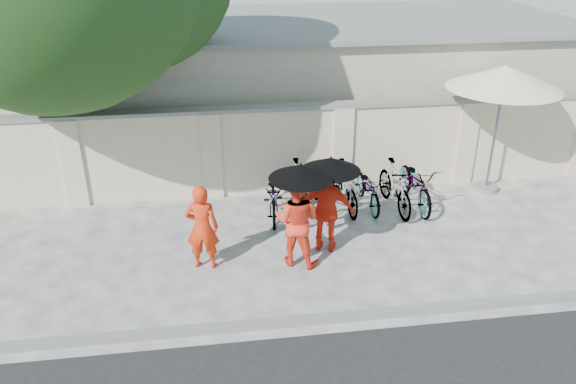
{
  "coord_description": "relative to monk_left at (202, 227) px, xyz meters",
  "views": [
    {
      "loc": [
        -0.91,
        -8.71,
        5.8
      ],
      "look_at": [
        0.42,
        0.84,
        1.1
      ],
      "focal_mm": 35.0,
      "sensor_mm": 36.0,
      "label": 1
    }
  ],
  "objects": [
    {
      "name": "parasol_center",
      "position": [
        1.75,
        -0.18,
        1.07
      ],
      "size": [
        1.13,
        1.13,
        1.02
      ],
      "color": "black",
      "rests_on": "ground"
    },
    {
      "name": "compound_wall",
      "position": [
        2.23,
        3.02,
        0.18
      ],
      "size": [
        20.0,
        0.3,
        2.0
      ],
      "primitive_type": "cube",
      "color": "beige",
      "rests_on": "ground"
    },
    {
      "name": "monk_center",
      "position": [
        1.7,
        -0.1,
        0.06
      ],
      "size": [
        1.06,
        0.97,
        1.77
      ],
      "primitive_type": "imported",
      "rotation": [
        0.0,
        0.0,
        2.71
      ],
      "color": "#FF3E21",
      "rests_on": "ground"
    },
    {
      "name": "building_behind",
      "position": [
        3.23,
        6.82,
        0.78
      ],
      "size": [
        14.0,
        6.0,
        3.2
      ],
      "primitive_type": "cube",
      "color": "beige",
      "rests_on": "ground"
    },
    {
      "name": "monk_left",
      "position": [
        0.0,
        0.0,
        0.0
      ],
      "size": [
        0.65,
        0.48,
        1.64
      ],
      "primitive_type": "imported",
      "rotation": [
        0.0,
        0.0,
        2.98
      ],
      "color": "red",
      "rests_on": "ground"
    },
    {
      "name": "bike_4",
      "position": [
        3.63,
        1.93,
        -0.4
      ],
      "size": [
        0.63,
        1.64,
        0.85
      ],
      "primitive_type": "imported",
      "rotation": [
        0.0,
        0.0,
        0.04
      ],
      "color": "slate",
      "rests_on": "ground"
    },
    {
      "name": "bike_1",
      "position": [
        2.03,
        1.88,
        -0.26
      ],
      "size": [
        0.57,
        1.89,
        1.13
      ],
      "primitive_type": "imported",
      "rotation": [
        0.0,
        0.0,
        -0.02
      ],
      "color": "slate",
      "rests_on": "ground"
    },
    {
      "name": "monk_right",
      "position": [
        2.34,
        0.27,
        0.04
      ],
      "size": [
        1.09,
        0.74,
        1.72
      ],
      "primitive_type": "imported",
      "rotation": [
        0.0,
        0.0,
        2.79
      ],
      "color": "red",
      "rests_on": "ground"
    },
    {
      "name": "parasol_right",
      "position": [
        2.36,
        0.19,
        1.01
      ],
      "size": [
        1.1,
        1.1,
        0.99
      ],
      "color": "black",
      "rests_on": "ground"
    },
    {
      "name": "bike_2",
      "position": [
        2.56,
        1.83,
        -0.33
      ],
      "size": [
        0.75,
        1.91,
        0.99
      ],
      "primitive_type": "imported",
      "rotation": [
        0.0,
        0.0,
        0.05
      ],
      "color": "slate",
      "rests_on": "ground"
    },
    {
      "name": "bike_5",
      "position": [
        4.16,
        1.73,
        -0.28
      ],
      "size": [
        0.65,
        1.84,
        1.09
      ],
      "primitive_type": "imported",
      "rotation": [
        0.0,
        0.0,
        0.08
      ],
      "color": "slate",
      "rests_on": "ground"
    },
    {
      "name": "patio_umbrella",
      "position": [
        6.64,
        2.36,
        1.86
      ],
      "size": [
        2.55,
        2.55,
        2.97
      ],
      "rotation": [
        0.0,
        0.0,
        -0.03
      ],
      "color": "gray",
      "rests_on": "ground"
    },
    {
      "name": "ground",
      "position": [
        1.23,
        -0.18,
        -0.82
      ],
      "size": [
        80.0,
        80.0,
        0.0
      ],
      "primitive_type": "plane",
      "color": "silver"
    },
    {
      "name": "bike_3",
      "position": [
        3.09,
        1.92,
        -0.29
      ],
      "size": [
        0.62,
        1.79,
        1.05
      ],
      "primitive_type": "imported",
      "rotation": [
        0.0,
        0.0,
        0.07
      ],
      "color": "slate",
      "rests_on": "ground"
    },
    {
      "name": "kerb",
      "position": [
        1.23,
        -1.88,
        -0.76
      ],
      "size": [
        40.0,
        0.16,
        0.12
      ],
      "primitive_type": "cube",
      "color": "gray",
      "rests_on": "ground"
    },
    {
      "name": "bike_6",
      "position": [
        4.69,
        1.86,
        -0.31
      ],
      "size": [
        0.69,
        1.97,
        1.03
      ],
      "primitive_type": "imported",
      "rotation": [
        0.0,
        0.0,
        -0.01
      ],
      "color": "slate",
      "rests_on": "ground"
    },
    {
      "name": "bike_0",
      "position": [
        1.5,
        1.76,
        -0.37
      ],
      "size": [
        0.75,
        1.75,
        0.9
      ],
      "primitive_type": "imported",
      "rotation": [
        0.0,
        0.0,
        -0.09
      ],
      "color": "slate",
      "rests_on": "ground"
    }
  ]
}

